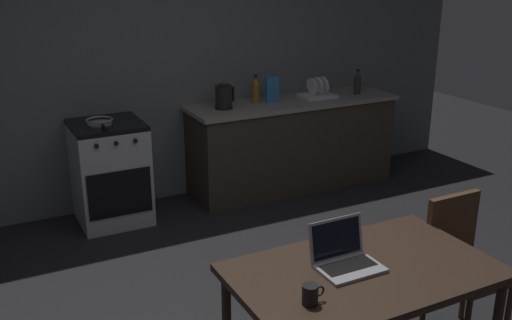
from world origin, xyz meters
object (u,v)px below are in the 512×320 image
(stove_oven, at_px, (110,172))
(bottle_b, at_px, (256,90))
(frying_pan, at_px, (100,121))
(dining_table, at_px, (363,281))
(bottle, at_px, (358,82))
(coffee_mug, at_px, (311,294))
(electric_kettle, at_px, (224,97))
(cereal_box, at_px, (272,89))
(laptop, at_px, (345,258))
(chair, at_px, (461,259))
(dish_rack, at_px, (318,93))

(stove_oven, distance_m, bottle_b, 1.60)
(stove_oven, distance_m, frying_pan, 0.48)
(dining_table, height_order, bottle, bottle)
(frying_pan, distance_m, coffee_mug, 2.95)
(electric_kettle, bearing_deg, cereal_box, 2.19)
(laptop, bearing_deg, chair, 1.12)
(cereal_box, bearing_deg, laptop, -111.47)
(electric_kettle, distance_m, bottle, 1.50)
(dish_rack, bearing_deg, coffee_mug, -123.33)
(stove_oven, xyz_separation_m, laptop, (0.54, -2.75, 0.34))
(coffee_mug, bearing_deg, bottle_b, 67.11)
(frying_pan, bearing_deg, cereal_box, 1.69)
(electric_kettle, height_order, bottle_b, bottle_b)
(stove_oven, bearing_deg, frying_pan, -155.14)
(bottle, distance_m, dish_rack, 0.46)
(stove_oven, distance_m, dish_rack, 2.21)
(stove_oven, distance_m, chair, 3.04)
(cereal_box, bearing_deg, chair, -93.56)
(stove_oven, distance_m, coffee_mug, 2.99)
(laptop, height_order, cereal_box, cereal_box)
(dining_table, bearing_deg, cereal_box, 70.26)
(bottle_b, bearing_deg, electric_kettle, -168.00)
(laptop, distance_m, cereal_box, 2.99)
(frying_pan, relative_size, coffee_mug, 3.52)
(electric_kettle, relative_size, dish_rack, 0.69)
(chair, distance_m, dish_rack, 2.79)
(dish_rack, xyz_separation_m, bottle_b, (-0.66, 0.08, 0.08))
(stove_oven, bearing_deg, coffee_mug, -86.12)
(laptop, relative_size, bottle, 1.25)
(bottle, height_order, bottle_b, bottle_b)
(frying_pan, height_order, dish_rack, dish_rack)
(bottle, bearing_deg, bottle_b, 173.38)
(dining_table, height_order, chair, chair)
(chair, bearing_deg, dish_rack, 76.22)
(electric_kettle, relative_size, bottle_b, 0.87)
(stove_oven, distance_m, bottle, 2.67)
(stove_oven, bearing_deg, dish_rack, 0.07)
(bottle_b, bearing_deg, coffee_mug, -112.89)
(laptop, relative_size, dish_rack, 0.94)
(cereal_box, xyz_separation_m, dish_rack, (0.52, -0.02, -0.08))
(dining_table, distance_m, cereal_box, 3.03)
(laptop, xyz_separation_m, bottle_b, (0.94, 2.83, 0.24))
(stove_oven, height_order, frying_pan, frying_pan)
(laptop, relative_size, coffee_mug, 2.81)
(coffee_mug, bearing_deg, chair, 13.02)
(dining_table, xyz_separation_m, electric_kettle, (0.49, 2.81, 0.34))
(chair, height_order, electric_kettle, electric_kettle)
(bottle, bearing_deg, dish_rack, 173.75)
(coffee_mug, height_order, cereal_box, cereal_box)
(laptop, distance_m, bottle, 3.41)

